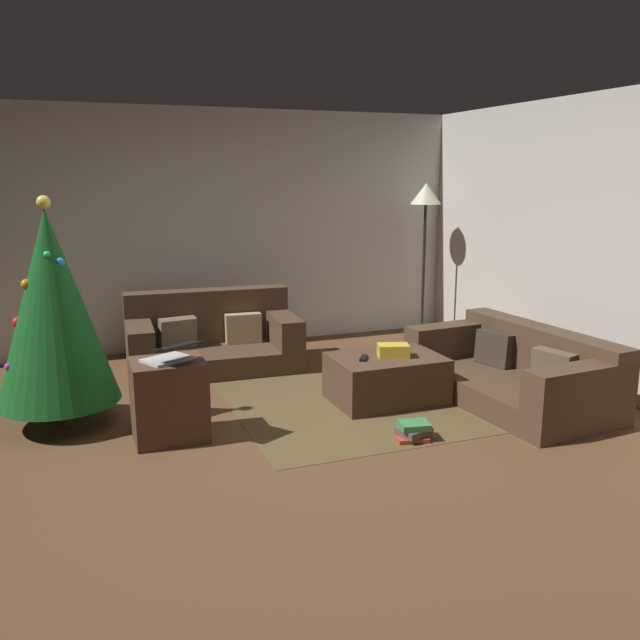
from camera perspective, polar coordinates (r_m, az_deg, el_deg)
ground_plane at (r=4.80m, az=-3.68°, el=-11.04°), size 6.40×6.40×0.00m
rear_partition at (r=7.49m, az=-11.07°, el=7.49°), size 6.40×0.12×2.60m
corner_partition at (r=6.15m, az=25.46°, el=5.51°), size 0.12×6.40×2.60m
couch_left at (r=6.80m, az=-9.22°, el=-1.62°), size 1.69×0.97×0.75m
couch_right at (r=5.97m, az=16.40°, el=-4.30°), size 1.08×1.87×0.62m
ottoman at (r=5.75m, az=5.67°, el=-4.99°), size 0.92×0.66×0.39m
gift_box at (r=5.67m, az=6.27°, el=-2.61°), size 0.29×0.23×0.11m
tv_remote at (r=5.58m, az=3.74°, el=-3.25°), size 0.13×0.16×0.02m
christmas_tree at (r=5.37m, az=-21.84°, el=1.00°), size 0.91×0.91×1.75m
side_table at (r=5.02m, az=-12.74°, el=-6.65°), size 0.52×0.44×0.59m
laptop at (r=4.88m, az=-12.57°, el=-2.88°), size 0.46×0.48×0.17m
book_stack at (r=5.00m, az=7.95°, el=-9.36°), size 0.28×0.24×0.13m
corner_lamp at (r=7.94m, az=9.00°, el=9.57°), size 0.36×0.36×1.80m
area_rug at (r=5.81m, az=5.63°, el=-6.82°), size 2.60×2.00×0.01m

